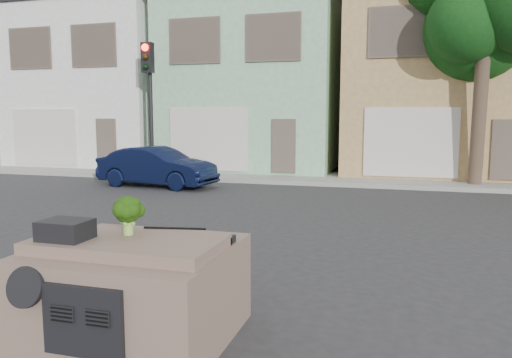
% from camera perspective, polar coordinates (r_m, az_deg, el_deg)
% --- Properties ---
extents(ground_plane, '(120.00, 120.00, 0.00)m').
position_cam_1_polar(ground_plane, '(8.35, -3.03, -9.23)').
color(ground_plane, '#303033').
rests_on(ground_plane, ground).
extents(sidewalk, '(40.00, 3.00, 0.15)m').
position_cam_1_polar(sidewalk, '(18.39, 7.84, 0.02)').
color(sidewalk, gray).
rests_on(sidewalk, ground).
extents(townhouse_white, '(7.20, 8.20, 7.55)m').
position_cam_1_polar(townhouse_white, '(25.98, -15.71, 10.09)').
color(townhouse_white, white).
rests_on(townhouse_white, ground).
extents(townhouse_mint, '(7.20, 8.20, 7.55)m').
position_cam_1_polar(townhouse_mint, '(22.94, 0.69, 10.77)').
color(townhouse_mint, '#91C59A').
rests_on(townhouse_mint, ground).
extents(townhouse_tan, '(7.20, 8.20, 7.55)m').
position_cam_1_polar(townhouse_tan, '(22.14, 20.07, 10.47)').
color(townhouse_tan, tan).
rests_on(townhouse_tan, ground).
extents(navy_sedan, '(4.19, 1.91, 1.33)m').
position_cam_1_polar(navy_sedan, '(17.08, -11.19, -0.85)').
color(navy_sedan, '#0C1434').
rests_on(navy_sedan, ground).
extents(traffic_signal, '(0.40, 0.40, 5.10)m').
position_cam_1_polar(traffic_signal, '(19.36, -12.06, 7.64)').
color(traffic_signal, black).
rests_on(traffic_signal, ground).
extents(tree_near, '(4.40, 4.00, 8.50)m').
position_cam_1_polar(tree_near, '(17.61, 24.46, 12.75)').
color(tree_near, '#113E11').
rests_on(tree_near, ground).
extents(car_dashboard, '(2.00, 1.80, 1.12)m').
position_cam_1_polar(car_dashboard, '(5.57, -13.53, -11.88)').
color(car_dashboard, '#765E51').
rests_on(car_dashboard, ground).
extents(instrument_hump, '(0.48, 0.38, 0.20)m').
position_cam_1_polar(instrument_hump, '(5.43, -20.94, -5.44)').
color(instrument_hump, black).
rests_on(instrument_hump, car_dashboard).
extents(wiper_arm, '(0.69, 0.15, 0.02)m').
position_cam_1_polar(wiper_arm, '(5.61, -9.28, -5.57)').
color(wiper_arm, black).
rests_on(wiper_arm, car_dashboard).
extents(broccoli, '(0.49, 0.49, 0.42)m').
position_cam_1_polar(broccoli, '(5.42, -14.45, -4.01)').
color(broccoli, '#173408').
rests_on(broccoli, car_dashboard).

